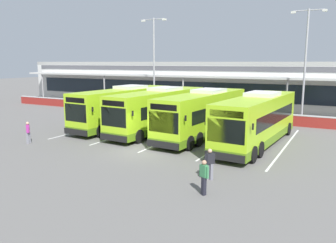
# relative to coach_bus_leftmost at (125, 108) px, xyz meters

# --- Properties ---
(ground_plane) EXTENTS (200.00, 200.00, 0.00)m
(ground_plane) POSITION_rel_coach_bus_leftmost_xyz_m (6.18, -6.74, -1.79)
(ground_plane) COLOR #605E5B
(terminal_building) EXTENTS (70.00, 13.00, 6.00)m
(terminal_building) POSITION_rel_coach_bus_leftmost_xyz_m (6.18, 20.17, 1.23)
(terminal_building) COLOR silver
(terminal_building) RESTS_ON ground
(red_barrier_wall) EXTENTS (60.00, 0.40, 1.10)m
(red_barrier_wall) POSITION_rel_coach_bus_leftmost_xyz_m (6.18, 7.76, -1.23)
(red_barrier_wall) COLOR maroon
(red_barrier_wall) RESTS_ON ground
(coach_bus_leftmost) EXTENTS (3.53, 12.29, 3.78)m
(coach_bus_leftmost) POSITION_rel_coach_bus_leftmost_xyz_m (0.00, 0.00, 0.00)
(coach_bus_leftmost) COLOR #9ED11E
(coach_bus_leftmost) RESTS_ON ground
(coach_bus_left_centre) EXTENTS (3.53, 12.29, 3.78)m
(coach_bus_left_centre) POSITION_rel_coach_bus_leftmost_xyz_m (3.87, -0.27, 0.00)
(coach_bus_left_centre) COLOR #9ED11E
(coach_bus_left_centre) RESTS_ON ground
(coach_bus_centre) EXTENTS (3.53, 12.29, 3.78)m
(coach_bus_centre) POSITION_rel_coach_bus_leftmost_xyz_m (8.04, -0.40, 0.00)
(coach_bus_centre) COLOR #9ED11E
(coach_bus_centre) RESTS_ON ground
(coach_bus_right_centre) EXTENTS (3.53, 12.29, 3.78)m
(coach_bus_right_centre) POSITION_rel_coach_bus_leftmost_xyz_m (12.59, -1.23, 0.00)
(coach_bus_right_centre) COLOR #9ED11E
(coach_bus_right_centre) RESTS_ON ground
(bay_stripe_far_west) EXTENTS (0.14, 13.00, 0.01)m
(bay_stripe_far_west) POSITION_rel_coach_bus_leftmost_xyz_m (-2.22, -0.74, -1.78)
(bay_stripe_far_west) COLOR silver
(bay_stripe_far_west) RESTS_ON ground
(bay_stripe_west) EXTENTS (0.14, 13.00, 0.01)m
(bay_stripe_west) POSITION_rel_coach_bus_leftmost_xyz_m (1.98, -0.74, -1.78)
(bay_stripe_west) COLOR silver
(bay_stripe_west) RESTS_ON ground
(bay_stripe_mid_west) EXTENTS (0.14, 13.00, 0.01)m
(bay_stripe_mid_west) POSITION_rel_coach_bus_leftmost_xyz_m (6.18, -0.74, -1.78)
(bay_stripe_mid_west) COLOR silver
(bay_stripe_mid_west) RESTS_ON ground
(bay_stripe_centre) EXTENTS (0.14, 13.00, 0.01)m
(bay_stripe_centre) POSITION_rel_coach_bus_leftmost_xyz_m (10.38, -0.74, -1.78)
(bay_stripe_centre) COLOR silver
(bay_stripe_centre) RESTS_ON ground
(bay_stripe_mid_east) EXTENTS (0.14, 13.00, 0.01)m
(bay_stripe_mid_east) POSITION_rel_coach_bus_leftmost_xyz_m (14.58, -0.74, -1.78)
(bay_stripe_mid_east) COLOR silver
(bay_stripe_mid_east) RESTS_ON ground
(pedestrian_with_handbag) EXTENTS (0.61, 0.52, 1.62)m
(pedestrian_with_handbag) POSITION_rel_coach_bus_leftmost_xyz_m (12.25, -9.87, -0.93)
(pedestrian_with_handbag) COLOR slate
(pedestrian_with_handbag) RESTS_ON ground
(pedestrian_in_dark_coat) EXTENTS (0.52, 0.40, 1.62)m
(pedestrian_in_dark_coat) POSITION_rel_coach_bus_leftmost_xyz_m (12.77, -11.86, -0.91)
(pedestrian_in_dark_coat) COLOR black
(pedestrian_in_dark_coat) RESTS_ON ground
(pedestrian_child) EXTENTS (0.45, 0.44, 1.62)m
(pedestrian_child) POSITION_rel_coach_bus_leftmost_xyz_m (-2.46, -8.85, -0.91)
(pedestrian_child) COLOR slate
(pedestrian_child) RESTS_ON ground
(lamp_post_west) EXTENTS (3.24, 0.28, 11.00)m
(lamp_post_west) POSITION_rel_coach_bus_leftmost_xyz_m (-2.35, 9.41, 4.50)
(lamp_post_west) COLOR #9E9EA3
(lamp_post_west) RESTS_ON ground
(lamp_post_centre) EXTENTS (3.24, 0.28, 11.00)m
(lamp_post_centre) POSITION_rel_coach_bus_leftmost_xyz_m (14.26, 10.50, 4.50)
(lamp_post_centre) COLOR #9E9EA3
(lamp_post_centre) RESTS_ON ground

